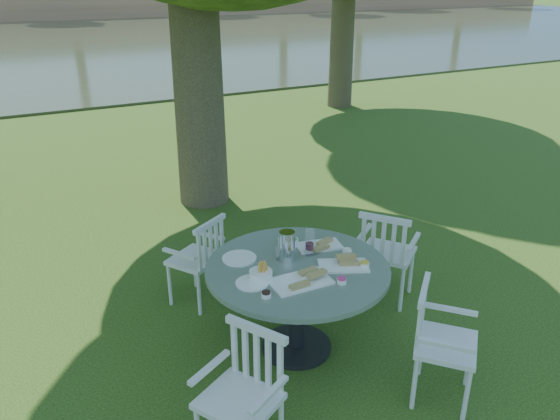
{
  "coord_description": "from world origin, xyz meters",
  "views": [
    {
      "loc": [
        -2.12,
        -3.71,
        2.76
      ],
      "look_at": [
        0.0,
        0.2,
        0.85
      ],
      "focal_mm": 35.0,
      "sensor_mm": 36.0,
      "label": 1
    }
  ],
  "objects": [
    {
      "name": "table",
      "position": [
        -0.29,
        -0.61,
        0.61
      ],
      "size": [
        1.39,
        1.39,
        0.75
      ],
      "color": "black",
      "rests_on": "ground"
    },
    {
      "name": "chair_se",
      "position": [
        0.28,
        -1.5,
        0.5
      ],
      "size": [
        0.59,
        0.59,
        0.86
      ],
      "rotation": [
        0.0,
        0.0,
        0.72
      ],
      "color": "silver",
      "rests_on": "ground"
    },
    {
      "name": "ground",
      "position": [
        0.0,
        0.0,
        0.0
      ],
      "size": [
        140.0,
        140.0,
        0.0
      ],
      "primitive_type": "plane",
      "color": "#1B370B",
      "rests_on": "ground"
    },
    {
      "name": "river",
      "position": [
        0.0,
        23.0,
        0.0
      ],
      "size": [
        100.0,
        28.0,
        0.12
      ],
      "primitive_type": "cube",
      "color": "#2B331E",
      "rests_on": "ground"
    },
    {
      "name": "tableware",
      "position": [
        -0.31,
        -0.56,
        0.8
      ],
      "size": [
        1.04,
        0.84,
        0.24
      ],
      "color": "white",
      "rests_on": "table"
    },
    {
      "name": "chair_sw",
      "position": [
        -1.06,
        -1.34,
        0.5
      ],
      "size": [
        0.56,
        0.57,
        0.86
      ],
      "rotation": [
        0.0,
        0.0,
        -1.07
      ],
      "color": "silver",
      "rests_on": "ground"
    },
    {
      "name": "chair_nw",
      "position": [
        -0.69,
        0.38,
        0.49
      ],
      "size": [
        0.57,
        0.56,
        0.83
      ],
      "rotation": [
        0.0,
        0.0,
        -2.59
      ],
      "color": "silver",
      "rests_on": "ground"
    },
    {
      "name": "chair_ne",
      "position": [
        0.75,
        -0.38,
        0.52
      ],
      "size": [
        0.61,
        0.61,
        0.89
      ],
      "rotation": [
        0.0,
        0.0,
        -4.08
      ],
      "color": "silver",
      "rests_on": "ground"
    }
  ]
}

